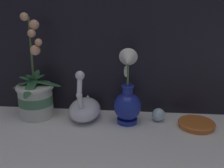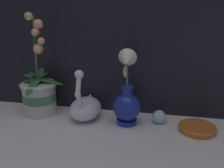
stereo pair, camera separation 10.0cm
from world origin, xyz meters
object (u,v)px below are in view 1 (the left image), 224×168
orchid_potted_plant (36,95)px  amber_dish (196,124)px  swan_figurine (85,108)px  glass_sphere (158,115)px  blue_vase (127,100)px

orchid_potted_plant → amber_dish: bearing=-3.5°
swan_figurine → amber_dish: swan_figurine is taller
swan_figurine → glass_sphere: 0.29m
blue_vase → glass_sphere: 0.14m
glass_sphere → amber_dish: size_ratio=0.38×
orchid_potted_plant → swan_figurine: bearing=-2.4°
swan_figurine → blue_vase: bearing=-6.9°
orchid_potted_plant → glass_sphere: size_ratio=7.94×
orchid_potted_plant → amber_dish: orchid_potted_plant is taller
blue_vase → glass_sphere: size_ratio=5.66×
blue_vase → swan_figurine: bearing=173.1°
blue_vase → amber_dish: (0.26, -0.01, -0.08)m
orchid_potted_plant → glass_sphere: 0.50m
glass_sphere → amber_dish: glass_sphere is taller
orchid_potted_plant → amber_dish: size_ratio=3.02×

